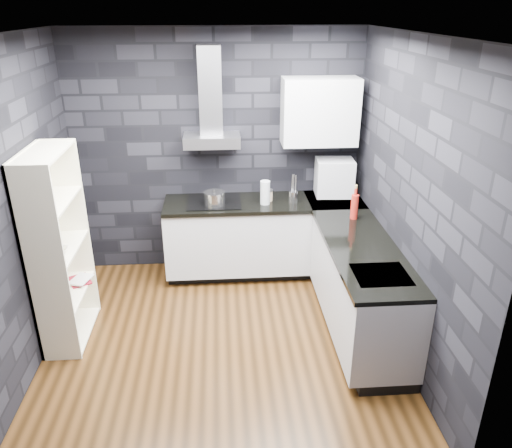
{
  "coord_description": "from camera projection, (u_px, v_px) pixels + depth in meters",
  "views": [
    {
      "loc": [
        0.03,
        -3.83,
        2.9
      ],
      "look_at": [
        0.35,
        0.45,
        1.0
      ],
      "focal_mm": 35.0,
      "sensor_mm": 36.0,
      "label": 1
    }
  ],
  "objects": [
    {
      "name": "counter_corner_top",
      "position": [
        335.0,
        201.0,
        5.58
      ],
      "size": [
        0.62,
        0.62,
        0.04
      ],
      "primitive_type": "cube",
      "color": "black",
      "rests_on": "counter_right_cab"
    },
    {
      "name": "utensil_crock",
      "position": [
        293.0,
        197.0,
        5.45
      ],
      "size": [
        0.13,
        0.13,
        0.13
      ],
      "primitive_type": "cylinder",
      "rotation": [
        0.0,
        0.0,
        -0.4
      ],
      "color": "silver",
      "rests_on": "counter_back_top"
    },
    {
      "name": "cooktop",
      "position": [
        214.0,
        202.0,
        5.48
      ],
      "size": [
        0.58,
        0.5,
        0.01
      ],
      "primitive_type": "cube",
      "color": "black",
      "rests_on": "counter_back_top"
    },
    {
      "name": "upper_cabinet",
      "position": [
        320.0,
        112.0,
        5.29
      ],
      "size": [
        0.8,
        0.35,
        0.7
      ],
      "primitive_type": "cube",
      "color": "silver",
      "rests_on": "wall_back"
    },
    {
      "name": "ceiling",
      "position": [
        212.0,
        34.0,
        3.57
      ],
      "size": [
        3.2,
        3.2,
        0.0
      ],
      "primitive_type": "plane",
      "rotation": [
        3.14,
        0.0,
        0.0
      ],
      "color": "silver"
    },
    {
      "name": "counter_right_cab",
      "position": [
        360.0,
        287.0,
        4.64
      ],
      "size": [
        0.6,
        1.8,
        0.76
      ],
      "primitive_type": "cube",
      "color": "silver",
      "rests_on": "ground"
    },
    {
      "name": "book_red",
      "position": [
        68.0,
        273.0,
        4.69
      ],
      "size": [
        0.17,
        0.11,
        0.25
      ],
      "primitive_type": "imported",
      "rotation": [
        0.0,
        0.0,
        0.51
      ],
      "color": "maroon",
      "rests_on": "bookshelf"
    },
    {
      "name": "counter_right_top",
      "position": [
        363.0,
        249.0,
        4.48
      ],
      "size": [
        0.62,
        1.8,
        0.04
      ],
      "primitive_type": "cube",
      "color": "black",
      "rests_on": "counter_right_cab"
    },
    {
      "name": "counter_back_cab",
      "position": [
        264.0,
        235.0,
        5.68
      ],
      "size": [
        2.2,
        0.6,
        0.76
      ],
      "primitive_type": "cube",
      "color": "silver",
      "rests_on": "ground"
    },
    {
      "name": "storage_jar",
      "position": [
        268.0,
        196.0,
        5.5
      ],
      "size": [
        0.12,
        0.12,
        0.11
      ],
      "primitive_type": "cylinder",
      "rotation": [
        0.0,
        0.0,
        0.35
      ],
      "color": "tan",
      "rests_on": "counter_back_top"
    },
    {
      "name": "red_bottle",
      "position": [
        354.0,
        207.0,
        5.01
      ],
      "size": [
        0.09,
        0.09,
        0.25
      ],
      "primitive_type": "cylinder",
      "rotation": [
        0.0,
        0.0,
        0.23
      ],
      "color": "#A22016",
      "rests_on": "counter_right_top"
    },
    {
      "name": "appliance_garage",
      "position": [
        334.0,
        177.0,
        5.56
      ],
      "size": [
        0.42,
        0.34,
        0.41
      ],
      "primitive_type": "cube",
      "rotation": [
        0.0,
        0.0,
        -0.05
      ],
      "color": "silver",
      "rests_on": "counter_back_top"
    },
    {
      "name": "wall_back",
      "position": [
        217.0,
        154.0,
        5.6
      ],
      "size": [
        3.2,
        0.05,
        2.7
      ],
      "primitive_type": "cube",
      "color": "black",
      "rests_on": "ground"
    },
    {
      "name": "hood_chimney",
      "position": [
        210.0,
        91.0,
        5.19
      ],
      "size": [
        0.24,
        0.2,
        0.9
      ],
      "primitive_type": "cube",
      "color": "#A2A2A7",
      "rests_on": "hood_body"
    },
    {
      "name": "glass_vase",
      "position": [
        265.0,
        193.0,
        5.39
      ],
      "size": [
        0.11,
        0.11,
        0.26
      ],
      "primitive_type": "cylinder",
      "rotation": [
        0.0,
        0.0,
        -0.03
      ],
      "color": "silver",
      "rests_on": "counter_back_top"
    },
    {
      "name": "counter_back_top",
      "position": [
        264.0,
        203.0,
        5.51
      ],
      "size": [
        2.2,
        0.62,
        0.04
      ],
      "primitive_type": "cube",
      "color": "black",
      "rests_on": "counter_back_cab"
    },
    {
      "name": "toekick_back",
      "position": [
        263.0,
        267.0,
        5.9
      ],
      "size": [
        2.18,
        0.5,
        0.1
      ],
      "primitive_type": "cube",
      "color": "black",
      "rests_on": "ground"
    },
    {
      "name": "pot",
      "position": [
        215.0,
        199.0,
        5.36
      ],
      "size": [
        0.24,
        0.24,
        0.13
      ],
      "primitive_type": "cylinder",
      "rotation": [
        0.0,
        0.0,
        -0.09
      ],
      "color": "silver",
      "rests_on": "cooktop"
    },
    {
      "name": "sink_rim",
      "position": [
        381.0,
        275.0,
        4.02
      ],
      "size": [
        0.44,
        0.4,
        0.01
      ],
      "primitive_type": "cube",
      "color": "#A2A2A7",
      "rests_on": "counter_right_top"
    },
    {
      "name": "ground",
      "position": [
        222.0,
        342.0,
        4.66
      ],
      "size": [
        3.2,
        3.2,
        0.0
      ],
      "primitive_type": "plane",
      "color": "#472A11"
    },
    {
      "name": "wall_left",
      "position": [
        15.0,
        214.0,
        4.0
      ],
      "size": [
        0.05,
        3.2,
        2.7
      ],
      "primitive_type": "cube",
      "color": "black",
      "rests_on": "ground"
    },
    {
      "name": "bookshelf",
      "position": [
        59.0,
        249.0,
        4.43
      ],
      "size": [
        0.42,
        0.83,
        1.8
      ],
      "primitive_type": "cube",
      "rotation": [
        0.0,
        0.0,
        -0.1
      ],
      "color": "white",
      "rests_on": "ground"
    },
    {
      "name": "hood_body",
      "position": [
        212.0,
        140.0,
        5.33
      ],
      "size": [
        0.6,
        0.34,
        0.12
      ],
      "primitive_type": "cube",
      "color": "#A2A2A7",
      "rests_on": "wall_back"
    },
    {
      "name": "book_second",
      "position": [
        72.0,
        269.0,
        4.73
      ],
      "size": [
        0.16,
        0.07,
        0.22
      ],
      "primitive_type": "imported",
      "rotation": [
        0.0,
        0.0,
        -0.31
      ],
      "color": "#B2B2B2",
      "rests_on": "bookshelf"
    },
    {
      "name": "fruit_bowl",
      "position": [
        54.0,
        252.0,
        4.3
      ],
      "size": [
        0.25,
        0.25,
        0.05
      ],
      "primitive_type": "imported",
      "rotation": [
        0.0,
        0.0,
        -0.17
      ],
      "color": "silver",
      "rests_on": "bookshelf"
    },
    {
      "name": "toekick_right",
      "position": [
        361.0,
        325.0,
        4.82
      ],
      "size": [
        0.5,
        1.78,
        0.1
      ],
      "primitive_type": "cube",
      "color": "black",
      "rests_on": "ground"
    },
    {
      "name": "wall_front",
      "position": [
        219.0,
        324.0,
        2.63
      ],
      "size": [
        3.2,
        0.05,
        2.7
      ],
      "primitive_type": "cube",
      "color": "black",
      "rests_on": "ground"
    },
    {
      "name": "wall_right",
      "position": [
        410.0,
        203.0,
        4.22
      ],
      "size": [
        0.05,
        3.2,
        2.7
      ],
      "primitive_type": "cube",
      "color": "black",
      "rests_on": "ground"
    }
  ]
}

